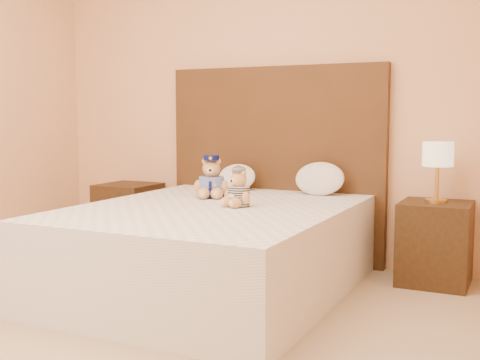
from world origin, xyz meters
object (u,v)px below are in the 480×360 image
at_px(nightstand_right, 435,243).
at_px(teddy_police, 211,177).
at_px(nightstand_left, 129,216).
at_px(lamp, 438,157).
at_px(teddy_prisoner, 239,188).
at_px(bed, 213,249).
at_px(pillow_left, 237,176).
at_px(pillow_right, 320,177).

distance_m(nightstand_right, teddy_police, 1.58).
height_order(nightstand_left, lamp, lamp).
distance_m(nightstand_left, lamp, 2.56).
distance_m(lamp, teddy_prisoner, 1.34).
distance_m(bed, nightstand_left, 1.48).
relative_size(nightstand_right, lamp, 1.38).
bearing_deg(nightstand_left, teddy_police, -23.14).
distance_m(nightstand_right, pillow_left, 1.54).
distance_m(bed, pillow_left, 0.95).
distance_m(teddy_police, pillow_right, 0.79).
xyz_separation_m(teddy_police, pillow_left, (-0.04, 0.48, -0.04)).
bearing_deg(teddy_police, pillow_right, 14.97).
relative_size(lamp, pillow_right, 1.09).
relative_size(bed, lamp, 5.00).
bearing_deg(teddy_prisoner, nightstand_left, 170.86).
relative_size(lamp, pillow_left, 1.29).
xyz_separation_m(nightstand_left, nightstand_right, (2.50, 0.00, 0.00)).
height_order(teddy_police, pillow_left, teddy_police).
bearing_deg(teddy_police, pillow_left, 72.43).
distance_m(nightstand_left, teddy_prisoner, 1.64).
distance_m(bed, pillow_right, 1.02).
height_order(bed, nightstand_right, same).
bearing_deg(nightstand_left, bed, -32.62).
bearing_deg(teddy_police, teddy_prisoner, -61.84).
relative_size(teddy_police, pillow_left, 0.95).
relative_size(bed, nightstand_right, 3.64).
bearing_deg(teddy_police, nightstand_right, -5.00).
height_order(nightstand_left, teddy_prisoner, teddy_prisoner).
xyz_separation_m(lamp, pillow_right, (-0.82, 0.03, -0.17)).
xyz_separation_m(bed, nightstand_left, (-1.25, 0.80, -0.00)).
bearing_deg(lamp, teddy_prisoner, -145.82).
bearing_deg(pillow_left, lamp, -1.15).
relative_size(nightstand_right, teddy_prisoner, 2.31).
relative_size(bed, teddy_police, 6.81).
xyz_separation_m(teddy_police, pillow_right, (0.63, 0.48, -0.02)).
xyz_separation_m(lamp, teddy_police, (-1.45, -0.45, -0.15)).
bearing_deg(teddy_prisoner, nightstand_right, 52.96).
distance_m(bed, teddy_police, 0.59).
bearing_deg(pillow_right, teddy_police, -142.90).
bearing_deg(lamp, pillow_right, 177.91).
distance_m(teddy_police, teddy_prisoner, 0.46).
bearing_deg(nightstand_right, pillow_right, 177.91).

